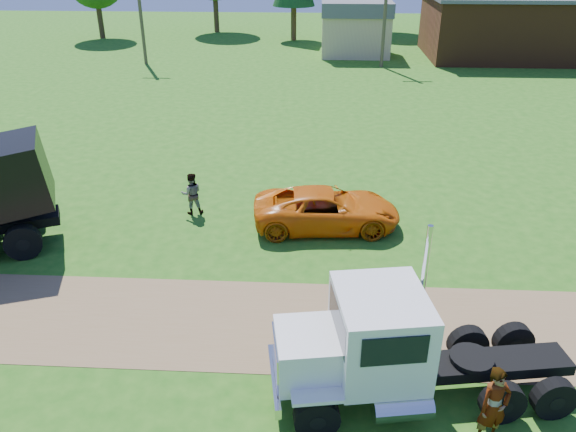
{
  "coord_description": "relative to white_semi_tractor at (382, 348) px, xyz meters",
  "views": [
    {
      "loc": [
        0.85,
        -12.98,
        10.09
      ],
      "look_at": [
        -0.08,
        3.73,
        1.6
      ],
      "focal_mm": 35.0,
      "sensor_mm": 36.0,
      "label": 1
    }
  ],
  "objects": [
    {
      "name": "spectator_b",
      "position": [
        -6.53,
        9.64,
        -0.64
      ],
      "size": [
        0.97,
        0.84,
        1.71
      ],
      "primitive_type": "imported",
      "rotation": [
        0.0,
        0.0,
        3.4
      ],
      "color": "#999999",
      "rests_on": "ground"
    },
    {
      "name": "spectator_a",
      "position": [
        2.33,
        -1.15,
        -0.51
      ],
      "size": [
        0.83,
        0.68,
        1.97
      ],
      "primitive_type": "imported",
      "rotation": [
        0.0,
        0.0,
        0.33
      ],
      "color": "#999999",
      "rests_on": "ground"
    },
    {
      "name": "orange_pickup",
      "position": [
        -1.2,
        8.76,
        -0.73
      ],
      "size": [
        5.67,
        2.97,
        1.52
      ],
      "primitive_type": "imported",
      "rotation": [
        0.0,
        0.0,
        1.65
      ],
      "color": "#D15D09",
      "rests_on": "ground"
    },
    {
      "name": "white_semi_tractor",
      "position": [
        0.0,
        0.0,
        0.0
      ],
      "size": [
        7.39,
        3.42,
        4.37
      ],
      "rotation": [
        0.0,
        0.0,
        0.16
      ],
      "color": "black",
      "rests_on": "ground"
    },
    {
      "name": "utility_poles",
      "position": [
        3.55,
        37.7,
        3.22
      ],
      "size": [
        42.2,
        0.28,
        9.0
      ],
      "color": "brown",
      "rests_on": "ground"
    },
    {
      "name": "brick_building",
      "position": [
        15.55,
        42.7,
        1.17
      ],
      "size": [
        15.4,
        10.4,
        5.3
      ],
      "color": "brown",
      "rests_on": "ground"
    },
    {
      "name": "ground",
      "position": [
        -2.45,
        2.7,
        -1.49
      ],
      "size": [
        140.0,
        140.0,
        0.0
      ],
      "primitive_type": "plane",
      "color": "#205813",
      "rests_on": "ground"
    },
    {
      "name": "dirt_track",
      "position": [
        -2.45,
        2.7,
        -1.48
      ],
      "size": [
        120.0,
        4.2,
        0.01
      ],
      "primitive_type": "cube",
      "color": "brown",
      "rests_on": "ground"
    },
    {
      "name": "tan_shed",
      "position": [
        1.55,
        42.7,
        0.93
      ],
      "size": [
        6.2,
        5.4,
        4.7
      ],
      "color": "tan",
      "rests_on": "ground"
    }
  ]
}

